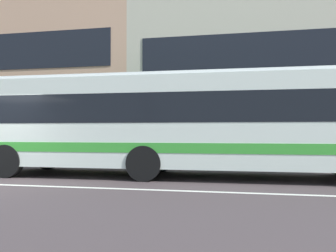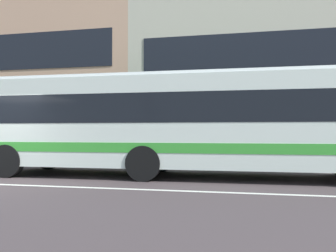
{
  "view_description": "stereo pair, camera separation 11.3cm",
  "coord_description": "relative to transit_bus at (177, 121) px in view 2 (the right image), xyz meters",
  "views": [
    {
      "loc": [
        6.86,
        -8.01,
        1.38
      ],
      "look_at": [
        4.68,
        2.94,
        1.58
      ],
      "focal_mm": 36.92,
      "sensor_mm": 36.0,
      "label": 1
    },
    {
      "loc": [
        6.97,
        -7.98,
        1.38
      ],
      "look_at": [
        4.68,
        2.94,
        1.58
      ],
      "focal_mm": 36.92,
      "sensor_mm": 36.0,
      "label": 2
    }
  ],
  "objects": [
    {
      "name": "apartment_block_left",
      "position": [
        -14.81,
        11.95,
        3.39
      ],
      "size": [
        21.9,
        10.47,
        10.22
      ],
      "color": "tan",
      "rests_on": "ground_plane"
    },
    {
      "name": "hedge_row_far",
      "position": [
        -5.29,
        3.92,
        -1.25
      ],
      "size": [
        18.23,
        1.1,
        0.93
      ],
      "primitive_type": "cube",
      "color": "#245F26",
      "rests_on": "ground_plane"
    },
    {
      "name": "transit_bus",
      "position": [
        0.0,
        0.0,
        0.0
      ],
      "size": [
        12.13,
        2.82,
        3.11
      ],
      "color": "silver",
      "rests_on": "ground_plane"
    },
    {
      "name": "apartment_block_right",
      "position": [
        7.09,
        11.95,
        2.88
      ],
      "size": [
        21.91,
        10.47,
        9.2
      ],
      "color": "beige",
      "rests_on": "ground_plane"
    }
  ]
}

